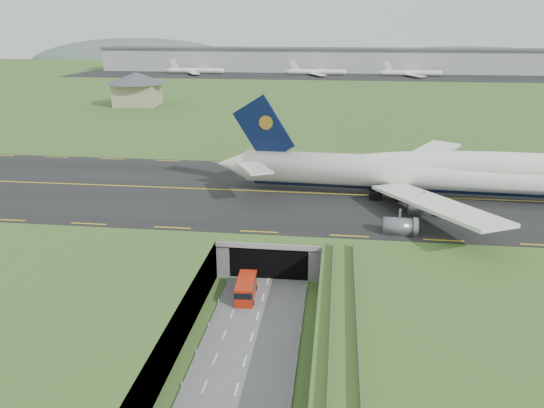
# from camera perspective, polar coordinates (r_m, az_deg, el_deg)

# --- Properties ---
(ground) EXTENTS (900.00, 900.00, 0.00)m
(ground) POSITION_cam_1_polar(r_m,az_deg,el_deg) (74.62, -1.19, -10.91)
(ground) COLOR #406127
(ground) RESTS_ON ground
(airfield_deck) EXTENTS (800.00, 800.00, 6.00)m
(airfield_deck) POSITION_cam_1_polar(r_m,az_deg,el_deg) (73.17, -1.21, -8.87)
(airfield_deck) COLOR gray
(airfield_deck) RESTS_ON ground
(trench_road) EXTENTS (12.00, 75.00, 0.20)m
(trench_road) POSITION_cam_1_polar(r_m,az_deg,el_deg) (68.23, -2.12, -13.94)
(trench_road) COLOR slate
(trench_road) RESTS_ON ground
(taxiway) EXTENTS (800.00, 44.00, 0.18)m
(taxiway) POSITION_cam_1_polar(r_m,az_deg,el_deg) (102.31, 1.44, 1.26)
(taxiway) COLOR black
(taxiway) RESTS_ON airfield_deck
(tunnel_portal) EXTENTS (17.00, 22.30, 6.00)m
(tunnel_portal) POSITION_cam_1_polar(r_m,az_deg,el_deg) (88.04, 0.36, -3.64)
(tunnel_portal) COLOR gray
(tunnel_portal) RESTS_ON ground
(guideway) EXTENTS (3.00, 53.00, 7.05)m
(guideway) POSITION_cam_1_polar(r_m,az_deg,el_deg) (55.04, 7.64, -16.54)
(guideway) COLOR #A8A8A3
(guideway) RESTS_ON ground
(jumbo_jet) EXTENTS (88.12, 57.74, 19.12)m
(jumbo_jet) POSITION_cam_1_polar(r_m,az_deg,el_deg) (102.27, 18.70, 3.19)
(jumbo_jet) COLOR white
(jumbo_jet) RESTS_ON ground
(shuttle_tram) EXTENTS (2.90, 6.87, 2.77)m
(shuttle_tram) POSITION_cam_1_polar(r_m,az_deg,el_deg) (75.92, -2.81, -9.05)
(shuttle_tram) COLOR red
(shuttle_tram) RESTS_ON ground
(service_building) EXTENTS (25.74, 25.74, 12.82)m
(service_building) POSITION_cam_1_polar(r_m,az_deg,el_deg) (220.04, -14.33, 12.21)
(service_building) COLOR tan
(service_building) RESTS_ON ground
(cargo_terminal) EXTENTS (320.00, 67.00, 15.60)m
(cargo_terminal) POSITION_cam_1_polar(r_m,az_deg,el_deg) (364.31, 5.80, 15.18)
(cargo_terminal) COLOR #B2B2B2
(cargo_terminal) RESTS_ON ground
(distant_hills) EXTENTS (700.00, 91.00, 60.00)m
(distant_hills) POSITION_cam_1_polar(r_m,az_deg,el_deg) (498.76, 13.81, 13.66)
(distant_hills) COLOR #51625B
(distant_hills) RESTS_ON ground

